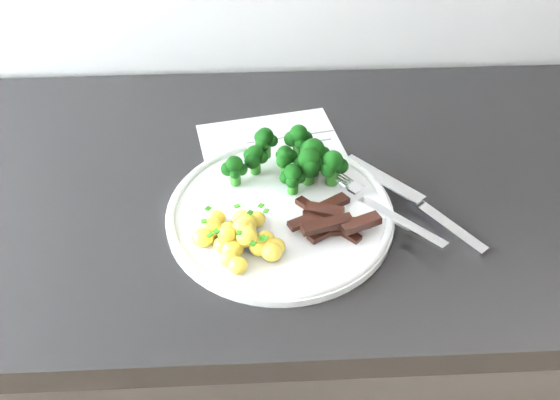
% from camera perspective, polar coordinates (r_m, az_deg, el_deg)
% --- Properties ---
extents(counter, '(2.36, 0.59, 0.88)m').
position_cam_1_polar(counter, '(1.18, 5.12, -14.66)').
color(counter, black).
rests_on(counter, ground).
extents(recipe_paper, '(0.26, 0.33, 0.00)m').
position_cam_1_polar(recipe_paper, '(0.85, 0.23, 2.48)').
color(recipe_paper, white).
rests_on(recipe_paper, counter).
extents(plate, '(0.30, 0.30, 0.02)m').
position_cam_1_polar(plate, '(0.78, 0.00, -1.16)').
color(plate, white).
rests_on(plate, counter).
extents(broccoli, '(0.17, 0.11, 0.06)m').
position_cam_1_polar(broccoli, '(0.81, 1.35, 4.12)').
color(broccoli, '#246519').
rests_on(broccoli, plate).
extents(potatoes, '(0.11, 0.10, 0.04)m').
position_cam_1_polar(potatoes, '(0.73, -3.90, -3.53)').
color(potatoes, yellow).
rests_on(potatoes, plate).
extents(beef_strips, '(0.12, 0.09, 0.03)m').
position_cam_1_polar(beef_strips, '(0.75, 4.99, -1.91)').
color(beef_strips, black).
rests_on(beef_strips, plate).
extents(fork, '(0.14, 0.17, 0.02)m').
position_cam_1_polar(fork, '(0.78, 9.92, -0.87)').
color(fork, silver).
rests_on(fork, plate).
extents(knife, '(0.16, 0.20, 0.03)m').
position_cam_1_polar(knife, '(0.80, 14.03, -1.19)').
color(knife, silver).
rests_on(knife, plate).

